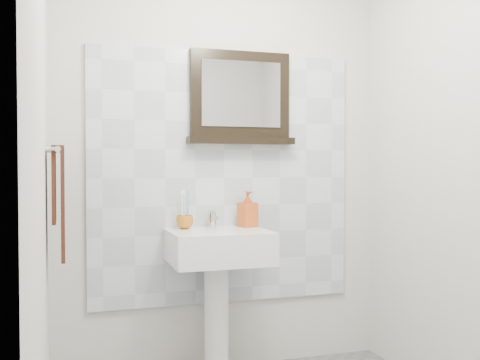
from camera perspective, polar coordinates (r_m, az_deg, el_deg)
name	(u,v)px	position (r m, az deg, el deg)	size (l,w,h in m)	color
back_wall	(223,161)	(3.38, -1.70, 1.95)	(2.00, 0.01, 2.50)	silver
left_wall	(41,158)	(2.15, -19.59, 2.08)	(0.01, 2.20, 2.50)	silver
splashback	(224,178)	(3.37, -1.65, 0.25)	(1.60, 0.02, 1.50)	silver
pedestal_sink	(218,263)	(3.18, -2.21, -8.41)	(0.55, 0.44, 0.96)	white
toothbrush_cup	(185,222)	(3.23, -5.63, -4.28)	(0.10, 0.10, 0.08)	#B16314
toothbrushes	(185,207)	(3.23, -5.64, -2.78)	(0.05, 0.04, 0.21)	white
soap_dispenser	(247,209)	(3.32, 0.77, -2.96)	(0.09, 0.10, 0.21)	#B72C15
framed_mirror	(240,100)	(3.39, 0.02, 8.11)	(0.65, 0.11, 0.55)	black
towel_bar	(57,150)	(2.86, -18.08, 2.90)	(0.07, 0.40, 0.03)	silver
hand_towel	(59,193)	(2.87, -17.90, -1.30)	(0.06, 0.30, 0.55)	black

